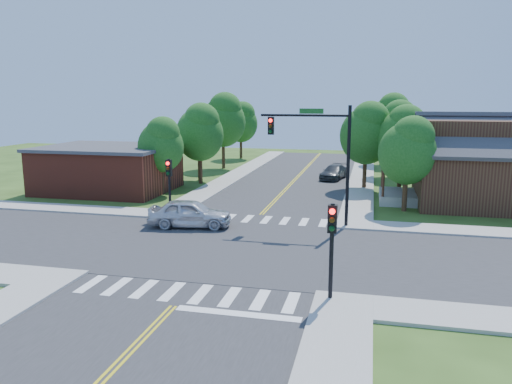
% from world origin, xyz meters
% --- Properties ---
extents(ground, '(100.00, 100.00, 0.00)m').
position_xyz_m(ground, '(0.00, 0.00, 0.00)').
color(ground, '#2F4716').
rests_on(ground, ground).
extents(road_ns, '(10.00, 90.00, 0.04)m').
position_xyz_m(road_ns, '(0.00, 0.00, 0.02)').
color(road_ns, '#2D2D30').
rests_on(road_ns, ground).
extents(road_ew, '(90.00, 10.00, 0.04)m').
position_xyz_m(road_ew, '(0.00, 0.00, 0.03)').
color(road_ew, '#2D2D30').
rests_on(road_ew, ground).
extents(intersection_patch, '(10.20, 10.20, 0.06)m').
position_xyz_m(intersection_patch, '(0.00, 0.00, 0.00)').
color(intersection_patch, '#2D2D30').
rests_on(intersection_patch, ground).
extents(sidewalk_ne, '(40.00, 40.00, 0.14)m').
position_xyz_m(sidewalk_ne, '(15.82, 15.82, 0.07)').
color(sidewalk_ne, '#9E9B93').
rests_on(sidewalk_ne, ground).
extents(sidewalk_nw, '(40.00, 40.00, 0.14)m').
position_xyz_m(sidewalk_nw, '(-15.82, 15.82, 0.07)').
color(sidewalk_nw, '#9E9B93').
rests_on(sidewalk_nw, ground).
extents(crosswalk_north, '(8.85, 2.00, 0.01)m').
position_xyz_m(crosswalk_north, '(0.00, 6.20, 0.05)').
color(crosswalk_north, white).
rests_on(crosswalk_north, ground).
extents(crosswalk_south, '(8.85, 2.00, 0.01)m').
position_xyz_m(crosswalk_south, '(0.00, -6.20, 0.05)').
color(crosswalk_south, white).
rests_on(crosswalk_south, ground).
extents(centerline, '(0.30, 90.00, 0.01)m').
position_xyz_m(centerline, '(0.00, 0.00, 0.05)').
color(centerline, yellow).
rests_on(centerline, ground).
extents(stop_bar, '(4.60, 0.45, 0.09)m').
position_xyz_m(stop_bar, '(2.50, -7.60, 0.00)').
color(stop_bar, white).
rests_on(stop_bar, ground).
extents(signal_mast_ne, '(5.30, 0.42, 7.20)m').
position_xyz_m(signal_mast_ne, '(3.91, 5.59, 4.85)').
color(signal_mast_ne, black).
rests_on(signal_mast_ne, ground).
extents(signal_pole_se, '(0.34, 0.42, 3.80)m').
position_xyz_m(signal_pole_se, '(5.60, -5.62, 2.66)').
color(signal_pole_se, black).
rests_on(signal_pole_se, ground).
extents(signal_pole_nw, '(0.34, 0.42, 3.80)m').
position_xyz_m(signal_pole_nw, '(-5.60, 5.58, 2.66)').
color(signal_pole_nw, black).
rests_on(signal_pole_nw, ground).
extents(house_ne, '(13.05, 8.80, 7.11)m').
position_xyz_m(house_ne, '(15.11, 14.23, 3.33)').
color(house_ne, '#381C13').
rests_on(house_ne, ground).
extents(building_nw, '(10.40, 8.40, 3.73)m').
position_xyz_m(building_nw, '(-14.20, 13.20, 1.88)').
color(building_nw, maroon).
rests_on(building_nw, ground).
extents(tree_e_a, '(3.82, 3.62, 6.49)m').
position_xyz_m(tree_e_a, '(9.30, 10.87, 4.25)').
color(tree_e_a, '#382314').
rests_on(tree_e_a, ground).
extents(tree_e_b, '(4.19, 3.98, 7.12)m').
position_xyz_m(tree_e_b, '(9.27, 17.97, 4.66)').
color(tree_e_b, '#382314').
rests_on(tree_e_b, ground).
extents(tree_e_c, '(4.38, 4.16, 7.45)m').
position_xyz_m(tree_e_c, '(9.14, 26.16, 4.88)').
color(tree_e_c, '#382314').
rests_on(tree_e_c, ground).
extents(tree_e_d, '(4.82, 4.58, 8.19)m').
position_xyz_m(tree_e_d, '(8.87, 35.27, 5.37)').
color(tree_e_d, '#382314').
rests_on(tree_e_d, ground).
extents(tree_w_a, '(3.65, 3.46, 6.20)m').
position_xyz_m(tree_w_a, '(-9.25, 12.80, 4.06)').
color(tree_w_a, '#382314').
rests_on(tree_w_a, ground).
extents(tree_w_b, '(4.23, 4.02, 7.19)m').
position_xyz_m(tree_w_b, '(-8.55, 19.82, 4.71)').
color(tree_w_b, '#382314').
rests_on(tree_w_b, ground).
extents(tree_w_c, '(4.83, 4.59, 8.21)m').
position_xyz_m(tree_w_c, '(-8.71, 28.02, 5.38)').
color(tree_w_c, '#382314').
rests_on(tree_w_c, ground).
extents(tree_w_d, '(4.21, 4.00, 7.16)m').
position_xyz_m(tree_w_d, '(-9.18, 37.24, 4.69)').
color(tree_w_d, '#382314').
rests_on(tree_w_d, ground).
extents(tree_house, '(4.34, 4.12, 7.37)m').
position_xyz_m(tree_house, '(6.47, 18.83, 4.83)').
color(tree_house, '#382314').
rests_on(tree_house, ground).
extents(tree_bldg, '(4.22, 4.01, 7.17)m').
position_xyz_m(tree_bldg, '(-7.92, 18.27, 4.69)').
color(tree_bldg, '#382314').
rests_on(tree_bldg, ground).
extents(car_silver, '(3.49, 5.51, 1.67)m').
position_xyz_m(car_silver, '(-3.45, 3.50, 0.83)').
color(car_silver, silver).
rests_on(car_silver, ground).
extents(car_dgrey, '(3.58, 5.18, 1.29)m').
position_xyz_m(car_dgrey, '(3.50, 23.26, 0.65)').
color(car_dgrey, '#333639').
rests_on(car_dgrey, ground).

